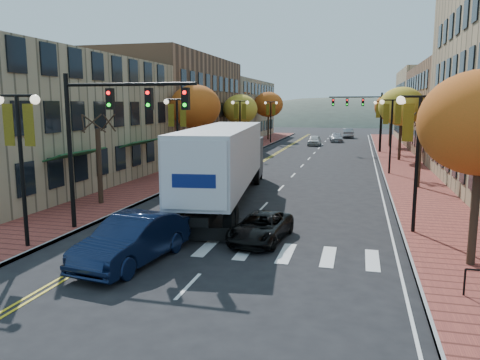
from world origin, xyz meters
The scene contains 29 objects.
ground centered at (0.00, 0.00, 0.00)m, with size 200.00×200.00×0.00m, color black.
sidewalk_left centered at (-9.00, 32.50, 0.07)m, with size 4.00×85.00×0.15m, color brown.
sidewalk_right centered at (9.00, 32.50, 0.07)m, with size 4.00×85.00×0.15m, color brown.
building_left_near centered at (-17.00, 13.00, 4.50)m, with size 12.00×22.00×9.00m, color #9E8966.
building_left_mid centered at (-17.00, 36.00, 5.50)m, with size 12.00×24.00×11.00m, color brown.
building_left_far centered at (-17.00, 61.00, 4.75)m, with size 12.00×26.00×9.50m, color #9E8966.
building_right_far centered at (18.50, 64.00, 5.50)m, with size 15.00×20.00×11.00m, color #9E8966.
tree_left_a centered at (-9.00, 8.00, 2.25)m, with size 0.28×0.28×4.20m.
tree_left_b centered at (-9.00, 24.00, 5.45)m, with size 4.48×4.48×7.21m.
tree_left_c centered at (-9.00, 40.00, 5.05)m, with size 4.16×4.16×6.69m.
tree_left_d centered at (-9.00, 58.00, 5.60)m, with size 4.61×4.61×7.42m.
tree_right_b centered at (9.00, 18.00, 2.25)m, with size 0.28×0.28×4.20m.
tree_right_c centered at (9.00, 34.00, 5.45)m, with size 4.48×4.48×7.21m.
tree_right_d centered at (9.00, 50.00, 5.29)m, with size 4.35×4.35×7.00m.
lamp_left_a centered at (-7.50, 0.00, 4.29)m, with size 1.96×0.36×6.05m.
lamp_left_b centered at (-7.50, 16.00, 4.29)m, with size 1.96×0.36×6.05m.
lamp_left_c centered at (-7.50, 34.00, 4.29)m, with size 1.96×0.36×6.05m.
lamp_left_d centered at (-7.50, 52.00, 4.29)m, with size 1.96×0.36×6.05m.
lamp_right_a centered at (7.50, 6.00, 4.29)m, with size 1.96×0.36×6.05m.
lamp_right_b centered at (7.50, 24.00, 4.29)m, with size 1.96×0.36×6.05m.
lamp_right_c centered at (7.50, 42.00, 4.29)m, with size 1.96×0.36×6.05m.
traffic_mast_near centered at (-5.48, 3.00, 4.92)m, with size 6.10×0.35×7.00m.
traffic_mast_far centered at (5.48, 42.00, 4.92)m, with size 6.10×0.34×7.00m.
semi_truck centered at (-2.33, 10.72, 2.60)m, with size 5.03×18.02×4.45m.
navy_sedan centered at (-2.70, -0.41, 0.87)m, with size 1.84×5.28×1.74m, color black.
black_suv centered at (1.20, 3.42, 0.59)m, with size 1.95×4.22×1.17m, color black.
car_far_white centered at (-0.97, 50.20, 0.70)m, with size 1.66×4.13×1.41m, color silver.
car_far_silver centered at (1.65, 57.17, 0.66)m, with size 1.84×4.52×1.31m, color #9D9DA4.
car_far_oncoming centered at (3.00, 66.73, 0.81)m, with size 1.72×4.94×1.63m, color #9999A0.
Camera 1 is at (5.05, -15.19, 5.69)m, focal length 35.00 mm.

